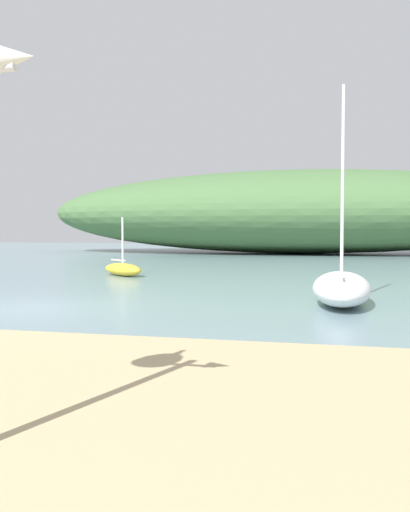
% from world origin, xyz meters
% --- Properties ---
extents(ground_plane, '(120.00, 120.00, 0.00)m').
position_xyz_m(ground_plane, '(0.00, 0.00, 0.00)').
color(ground_plane, gray).
extents(distant_hill, '(39.82, 13.45, 6.39)m').
position_xyz_m(distant_hill, '(3.76, 32.03, 3.19)').
color(distant_hill, '#476B3D').
rests_on(distant_hill, ground).
extents(sailboat_outer_mooring, '(1.44, 4.12, 5.34)m').
position_xyz_m(sailboat_outer_mooring, '(6.98, 2.51, 0.41)').
color(sailboat_outer_mooring, white).
rests_on(sailboat_outer_mooring, ground).
extents(sailboat_by_sandbar, '(2.43, 2.17, 2.32)m').
position_xyz_m(sailboat_by_sandbar, '(-1.39, 9.18, 0.27)').
color(sailboat_by_sandbar, gold).
rests_on(sailboat_by_sandbar, ground).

